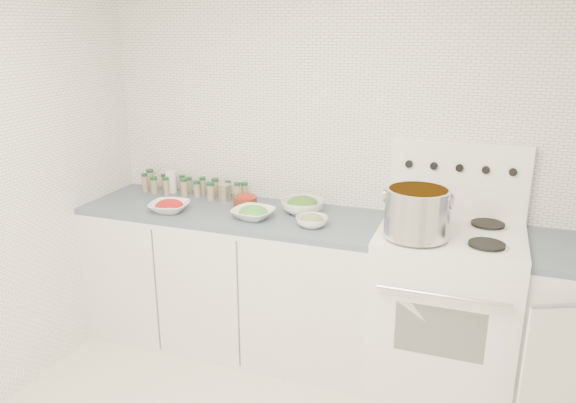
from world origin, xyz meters
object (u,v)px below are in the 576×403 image
(stove, at_px, (445,303))
(stock_pot, at_px, (417,211))
(bowl_snowpea, at_px, (253,213))
(bowl_tomato, at_px, (169,206))

(stove, bearing_deg, stock_pot, -132.63)
(bowl_snowpea, bearing_deg, stock_pot, -5.59)
(stove, height_order, stock_pot, stove)
(bowl_snowpea, bearing_deg, bowl_tomato, -174.16)
(stove, distance_m, bowl_tomato, 1.71)
(stove, bearing_deg, bowl_snowpea, -175.28)
(stove, height_order, bowl_tomato, stove)
(stove, distance_m, bowl_snowpea, 1.20)
(stock_pot, relative_size, bowl_tomato, 1.31)
(bowl_tomato, height_order, bowl_snowpea, bowl_snowpea)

